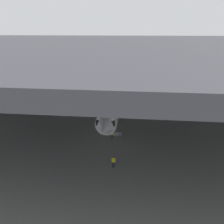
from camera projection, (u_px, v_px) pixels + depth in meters
ground_plane at (110, 126)px, 49.56m from camera, size 110.00×110.00×0.00m
hangar_structure at (117, 43)px, 57.70m from camera, size 121.00×99.00×15.86m
airplane_main at (114, 102)px, 53.98m from camera, size 33.87×35.24×11.11m
boarding_stairs at (112, 130)px, 45.51m from camera, size 4.14×1.56×4.58m
crew_worker_near_nose at (113, 161)px, 34.24m from camera, size 0.54×0.30×1.77m
crew_worker_by_stairs at (112, 134)px, 43.43m from camera, size 0.55×0.27×1.63m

